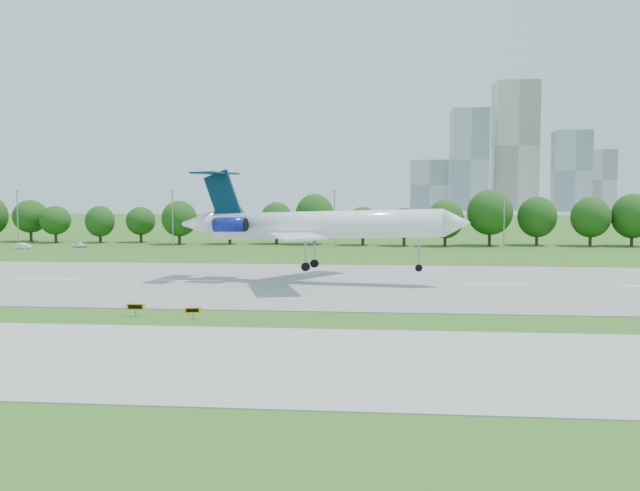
# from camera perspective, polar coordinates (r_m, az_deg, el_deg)

# --- Properties ---
(ground) EXTENTS (600.00, 600.00, 0.00)m
(ground) POSITION_cam_1_polar(r_m,az_deg,el_deg) (73.39, -15.73, -5.23)
(ground) COLOR #355E18
(ground) RESTS_ON ground
(runway) EXTENTS (400.00, 45.00, 0.08)m
(runway) POSITION_cam_1_polar(r_m,az_deg,el_deg) (96.84, -10.35, -2.81)
(runway) COLOR gray
(runway) RESTS_ON ground
(taxiway) EXTENTS (400.00, 23.00, 0.08)m
(taxiway) POSITION_cam_1_polar(r_m,az_deg,el_deg) (57.30, -22.33, -8.04)
(taxiway) COLOR #ADADA8
(taxiway) RESTS_ON ground
(tree_line) EXTENTS (288.40, 8.40, 10.40)m
(tree_line) POSITION_cam_1_polar(r_m,az_deg,el_deg) (161.67, -3.86, 2.29)
(tree_line) COLOR #382314
(tree_line) RESTS_ON ground
(light_poles) EXTENTS (175.90, 0.25, 12.19)m
(light_poles) POSITION_cam_1_polar(r_m,az_deg,el_deg) (152.27, -5.40, 2.21)
(light_poles) COLOR gray
(light_poles) RESTS_ON ground
(skyline) EXTENTS (127.00, 52.00, 80.00)m
(skyline) POSITION_cam_1_polar(r_m,az_deg,el_deg) (464.25, 14.80, 6.50)
(skyline) COLOR #B2B2B7
(skyline) RESTS_ON ground
(airliner) EXTENTS (38.92, 28.11, 13.22)m
(airliner) POSITION_cam_1_polar(r_m,az_deg,el_deg) (93.33, -0.73, 1.75)
(airliner) COLOR white
(airliner) RESTS_ON ground
(taxi_sign_centre) EXTENTS (1.80, 0.30, 1.26)m
(taxi_sign_centre) POSITION_cam_1_polar(r_m,az_deg,el_deg) (70.90, -14.54, -4.78)
(taxi_sign_centre) COLOR gray
(taxi_sign_centre) RESTS_ON ground
(taxi_sign_right) EXTENTS (1.58, 0.48, 1.11)m
(taxi_sign_right) POSITION_cam_1_polar(r_m,az_deg,el_deg) (68.34, -10.14, -5.14)
(taxi_sign_right) COLOR gray
(taxi_sign_right) RESTS_ON ground
(service_vehicle_a) EXTENTS (3.72, 1.40, 1.21)m
(service_vehicle_a) POSITION_cam_1_polar(r_m,az_deg,el_deg) (161.22, -22.74, -0.03)
(service_vehicle_a) COLOR white
(service_vehicle_a) RESTS_ON ground
(service_vehicle_b) EXTENTS (3.58, 2.17, 1.14)m
(service_vehicle_b) POSITION_cam_1_polar(r_m,az_deg,el_deg) (160.73, -18.66, 0.05)
(service_vehicle_b) COLOR white
(service_vehicle_b) RESTS_ON ground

